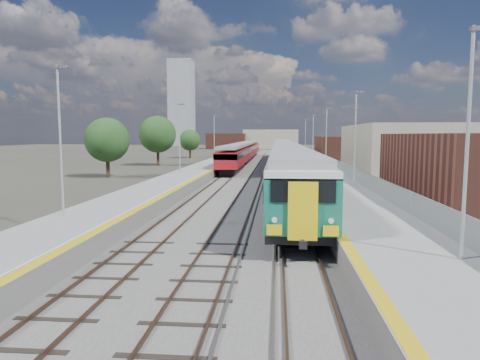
# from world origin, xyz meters

# --- Properties ---
(ground) EXTENTS (320.00, 320.00, 0.00)m
(ground) POSITION_xyz_m (0.00, 50.00, 0.00)
(ground) COLOR #47443A
(ground) RESTS_ON ground
(ballast_bed) EXTENTS (10.50, 155.00, 0.06)m
(ballast_bed) POSITION_xyz_m (-2.25, 52.50, 0.03)
(ballast_bed) COLOR #565451
(ballast_bed) RESTS_ON ground
(tracks) EXTENTS (8.96, 160.00, 0.17)m
(tracks) POSITION_xyz_m (-1.65, 54.18, 0.11)
(tracks) COLOR #4C3323
(tracks) RESTS_ON ground
(platform_right) EXTENTS (4.70, 155.00, 8.52)m
(platform_right) POSITION_xyz_m (5.28, 52.49, 0.54)
(platform_right) COLOR slate
(platform_right) RESTS_ON ground
(platform_left) EXTENTS (4.30, 155.00, 8.52)m
(platform_left) POSITION_xyz_m (-9.05, 52.49, 0.52)
(platform_left) COLOR slate
(platform_left) RESTS_ON ground
(buildings) EXTENTS (72.00, 185.50, 40.00)m
(buildings) POSITION_xyz_m (-18.12, 138.60, 10.70)
(buildings) COLOR brown
(buildings) RESTS_ON ground
(green_train) EXTENTS (3.10, 86.29, 3.42)m
(green_train) POSITION_xyz_m (1.50, 47.08, 2.41)
(green_train) COLOR black
(green_train) RESTS_ON ground
(red_train) EXTENTS (2.85, 57.71, 3.59)m
(red_train) POSITION_xyz_m (-5.50, 65.72, 2.12)
(red_train) COLOR black
(red_train) RESTS_ON ground
(tree_a) EXTENTS (5.28, 5.28, 7.16)m
(tree_a) POSITION_xyz_m (-19.74, 37.22, 4.51)
(tree_a) COLOR #382619
(tree_a) RESTS_ON ground
(tree_b) EXTENTS (6.08, 6.08, 8.23)m
(tree_b) POSITION_xyz_m (-19.24, 57.18, 5.19)
(tree_b) COLOR #382619
(tree_b) RESTS_ON ground
(tree_c) EXTENTS (4.64, 4.64, 6.28)m
(tree_c) POSITION_xyz_m (-18.67, 80.68, 3.95)
(tree_c) COLOR #382619
(tree_c) RESTS_ON ground
(tree_d) EXTENTS (4.91, 4.91, 6.65)m
(tree_d) POSITION_xyz_m (20.41, 64.23, 4.19)
(tree_d) COLOR #382619
(tree_d) RESTS_ON ground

